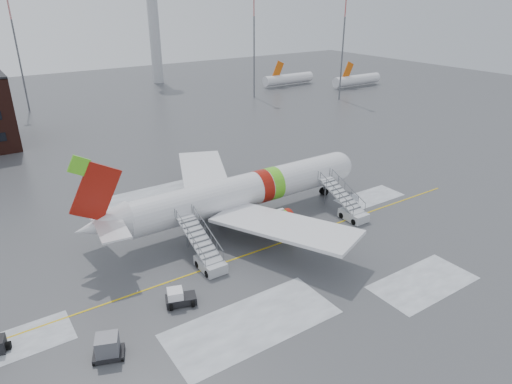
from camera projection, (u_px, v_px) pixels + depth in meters
ground at (248, 248)px, 47.00m from camera, size 260.00×260.00×0.00m
airliner at (239, 193)px, 51.63m from camera, size 35.03×32.97×11.18m
airstair_fwd at (349, 209)px, 53.22m from camera, size 2.05×7.70×3.48m
airstair_aft at (207, 256)px, 43.63m from camera, size 2.05×7.70×3.48m
pushback_tug at (179, 298)px, 38.36m from camera, size 2.83×2.46×1.45m
uld_container at (108, 348)px, 32.68m from camera, size 2.60×2.27×1.78m
control_tower at (153, 14)px, 127.16m from camera, size 6.40×6.40×30.00m
light_mast_far_ne at (254, 40)px, 110.11m from camera, size 1.20×1.20×24.25m
light_mast_far_n at (17, 46)px, 96.80m from camera, size 1.20×1.20×24.25m
light_mast_far_e at (343, 41)px, 107.61m from camera, size 1.20×1.20×24.25m
distant_aircraft at (311, 87)px, 127.62m from camera, size 35.00×18.00×8.00m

